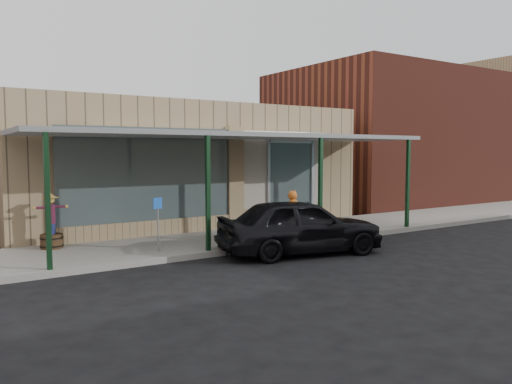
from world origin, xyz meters
TOP-DOWN VIEW (x-y plane):
  - ground at (0.00, 0.00)m, footprint 120.00×120.00m
  - sidewalk at (0.00, 3.60)m, footprint 40.00×3.20m
  - storefront at (-0.00, 8.16)m, footprint 12.00×6.25m
  - awning at (0.00, 3.56)m, footprint 12.00×3.00m
  - block_buildings_near at (2.01, 9.20)m, footprint 61.00×8.00m
  - barrel_scarecrow at (-5.00, 4.57)m, footprint 0.86×0.59m
  - barrel_pumpkin at (-0.07, 3.24)m, footprint 0.70×0.70m
  - handicap_sign at (-2.89, 2.70)m, footprint 0.26×0.12m
  - parked_sedan at (0.30, 1.16)m, footprint 4.47×2.51m

SIDE VIEW (x-z plane):
  - ground at x=0.00m, z-range 0.00..0.00m
  - sidewalk at x=0.00m, z-range 0.00..0.15m
  - barrel_pumpkin at x=-0.07m, z-range 0.05..0.72m
  - barrel_scarecrow at x=-5.00m, z-range -0.08..1.33m
  - parked_sedan at x=0.30m, z-range -0.07..1.51m
  - handicap_sign at x=-2.89m, z-range 0.34..1.67m
  - storefront at x=0.00m, z-range -0.01..4.19m
  - awning at x=0.00m, z-range 1.49..4.53m
  - block_buildings_near at x=2.01m, z-range -0.23..7.77m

